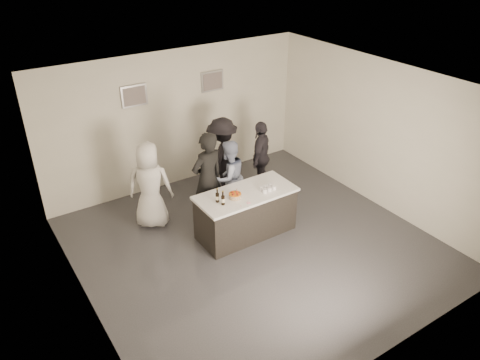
{
  "coord_description": "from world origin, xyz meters",
  "views": [
    {
      "loc": [
        -4.05,
        -5.67,
        5.23
      ],
      "look_at": [
        0.0,
        0.5,
        1.15
      ],
      "focal_mm": 35.0,
      "sensor_mm": 36.0,
      "label": 1
    }
  ],
  "objects": [
    {
      "name": "wall_left",
      "position": [
        -3.0,
        0.0,
        1.5
      ],
      "size": [
        0.04,
        6.0,
        3.0
      ],
      "primitive_type": "cube",
      "color": "silver",
      "rests_on": "ground"
    },
    {
      "name": "wall_right",
      "position": [
        3.0,
        0.0,
        1.5
      ],
      "size": [
        0.04,
        6.0,
        3.0
      ],
      "primitive_type": "cube",
      "color": "silver",
      "rests_on": "ground"
    },
    {
      "name": "floor",
      "position": [
        0.0,
        0.0,
        0.0
      ],
      "size": [
        6.0,
        6.0,
        0.0
      ],
      "primitive_type": "plane",
      "color": "#3D3D42",
      "rests_on": "ground"
    },
    {
      "name": "person_main_blue",
      "position": [
        0.24,
        1.28,
        0.78
      ],
      "size": [
        0.84,
        0.7,
        1.56
      ],
      "primitive_type": "imported",
      "rotation": [
        0.0,
        0.0,
        3.3
      ],
      "color": "#9AA8CA",
      "rests_on": "ground"
    },
    {
      "name": "picture_right",
      "position": [
        0.9,
        2.97,
        2.2
      ],
      "size": [
        0.54,
        0.04,
        0.44
      ],
      "primitive_type": "cube",
      "color": "#B2B2B7",
      "rests_on": "wall_back"
    },
    {
      "name": "picture_left",
      "position": [
        -0.9,
        2.97,
        2.2
      ],
      "size": [
        0.54,
        0.04,
        0.44
      ],
      "primitive_type": "cube",
      "color": "#B2B2B7",
      "rests_on": "wall_back"
    },
    {
      "name": "tumbler_cluster",
      "position": [
        0.47,
        0.29,
        0.94
      ],
      "size": [
        0.3,
        0.19,
        0.08
      ],
      "primitive_type": "cube",
      "color": "#CB9313",
      "rests_on": "bar_counter"
    },
    {
      "name": "person_guest_right",
      "position": [
        1.31,
        1.66,
        0.8
      ],
      "size": [
        0.98,
        0.89,
        1.6
      ],
      "primitive_type": "imported",
      "rotation": [
        0.0,
        0.0,
        3.81
      ],
      "color": "#2E2B33",
      "rests_on": "ground"
    },
    {
      "name": "beer_bottle_a",
      "position": [
        -0.52,
        0.43,
        1.03
      ],
      "size": [
        0.07,
        0.07,
        0.26
      ],
      "primitive_type": "cylinder",
      "color": "black",
      "rests_on": "bar_counter"
    },
    {
      "name": "cake",
      "position": [
        -0.19,
        0.37,
        0.94
      ],
      "size": [
        0.23,
        0.23,
        0.08
      ],
      "primitive_type": "cylinder",
      "color": "orange",
      "rests_on": "bar_counter"
    },
    {
      "name": "person_main_black",
      "position": [
        -0.31,
        1.14,
        0.96
      ],
      "size": [
        0.76,
        0.56,
        1.92
      ],
      "primitive_type": "imported",
      "rotation": [
        0.0,
        0.0,
        3.3
      ],
      "color": "black",
      "rests_on": "ground"
    },
    {
      "name": "wall_front",
      "position": [
        0.0,
        -3.0,
        1.5
      ],
      "size": [
        6.0,
        0.04,
        3.0
      ],
      "primitive_type": "cube",
      "color": "silver",
      "rests_on": "ground"
    },
    {
      "name": "wall_back",
      "position": [
        0.0,
        3.0,
        1.5
      ],
      "size": [
        6.0,
        0.04,
        3.0
      ],
      "primitive_type": "cube",
      "color": "silver",
      "rests_on": "ground"
    },
    {
      "name": "beer_bottle_b",
      "position": [
        -0.48,
        0.3,
        1.03
      ],
      "size": [
        0.07,
        0.07,
        0.26
      ],
      "primitive_type": "cylinder",
      "color": "black",
      "rests_on": "bar_counter"
    },
    {
      "name": "person_guest_back",
      "position": [
        0.49,
        1.92,
        0.88
      ],
      "size": [
        1.31,
        1.12,
        1.76
      ],
      "primitive_type": "imported",
      "rotation": [
        0.0,
        0.0,
        3.64
      ],
      "color": "black",
      "rests_on": "ground"
    },
    {
      "name": "bar_counter",
      "position": [
        0.08,
        0.42,
        0.45
      ],
      "size": [
        1.86,
        0.86,
        0.9
      ],
      "primitive_type": "cube",
      "color": "white",
      "rests_on": "ground"
    },
    {
      "name": "ceiling",
      "position": [
        0.0,
        0.0,
        3.0
      ],
      "size": [
        6.0,
        6.0,
        0.0
      ],
      "primitive_type": "plane",
      "rotation": [
        3.14,
        0.0,
        0.0
      ],
      "color": "white"
    },
    {
      "name": "person_guest_left",
      "position": [
        -1.26,
        1.7,
        0.86
      ],
      "size": [
        1.01,
        0.92,
        1.73
      ],
      "primitive_type": "imported",
      "rotation": [
        0.0,
        0.0,
        2.56
      ],
      "color": "white",
      "rests_on": "ground"
    },
    {
      "name": "candles",
      "position": [
        -0.18,
        0.11,
        0.9
      ],
      "size": [
        0.24,
        0.08,
        0.01
      ],
      "primitive_type": "cube",
      "color": "pink",
      "rests_on": "bar_counter"
    }
  ]
}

